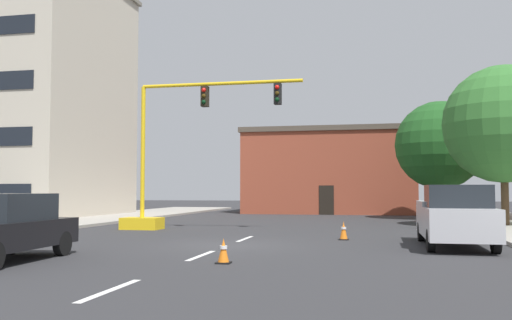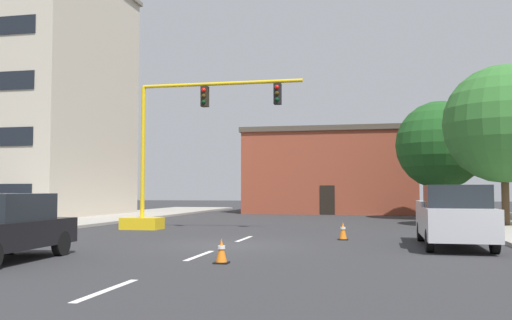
# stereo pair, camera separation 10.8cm
# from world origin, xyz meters

# --- Properties ---
(ground_plane) EXTENTS (160.00, 160.00, 0.00)m
(ground_plane) POSITION_xyz_m (0.00, 0.00, 0.00)
(ground_plane) COLOR #2D2D30
(sidewalk_left) EXTENTS (6.00, 56.00, 0.14)m
(sidewalk_left) POSITION_xyz_m (-12.07, 8.00, 0.07)
(sidewalk_left) COLOR #9E998E
(sidewalk_left) RESTS_ON ground_plane
(lane_stripe_seg_1) EXTENTS (0.16, 2.40, 0.01)m
(lane_stripe_seg_1) POSITION_xyz_m (0.00, -8.50, 0.00)
(lane_stripe_seg_1) COLOR silver
(lane_stripe_seg_1) RESTS_ON ground_plane
(lane_stripe_seg_2) EXTENTS (0.16, 2.40, 0.01)m
(lane_stripe_seg_2) POSITION_xyz_m (0.00, -3.00, 0.00)
(lane_stripe_seg_2) COLOR silver
(lane_stripe_seg_2) RESTS_ON ground_plane
(lane_stripe_seg_3) EXTENTS (0.16, 2.40, 0.01)m
(lane_stripe_seg_3) POSITION_xyz_m (0.00, 2.50, 0.00)
(lane_stripe_seg_3) COLOR silver
(lane_stripe_seg_3) RESTS_ON ground_plane
(building_tall_left) EXTENTS (12.66, 12.51, 16.86)m
(building_tall_left) POSITION_xyz_m (-19.52, 16.71, 8.44)
(building_tall_left) COLOR beige
(building_tall_left) RESTS_ON ground_plane
(building_brick_center) EXTENTS (13.63, 7.59, 6.75)m
(building_brick_center) POSITION_xyz_m (1.37, 27.53, 3.39)
(building_brick_center) COLOR brown
(building_brick_center) RESTS_ON ground_plane
(traffic_signal_gantry) EXTENTS (8.51, 1.20, 6.83)m
(traffic_signal_gantry) POSITION_xyz_m (-4.83, 6.54, 2.21)
(traffic_signal_gantry) COLOR yellow
(traffic_signal_gantry) RESTS_ON ground_plane
(tree_right_far) EXTENTS (5.58, 5.58, 7.49)m
(tree_right_far) POSITION_xyz_m (8.96, 18.72, 4.70)
(tree_right_far) COLOR #4C3823
(tree_right_far) RESTS_ON ground_plane
(tree_right_mid) EXTENTS (5.77, 5.77, 7.96)m
(tree_right_mid) POSITION_xyz_m (11.03, 10.93, 5.06)
(tree_right_mid) COLOR #4C3823
(tree_right_mid) RESTS_ON ground_plane
(pickup_truck_silver) EXTENTS (2.06, 5.42, 1.99)m
(pickup_truck_silver) POSITION_xyz_m (7.29, 0.96, 0.97)
(pickup_truck_silver) COLOR #BCBCC1
(pickup_truck_silver) RESTS_ON ground_plane
(sedan_black_near_left) EXTENTS (1.98, 4.55, 1.74)m
(sedan_black_near_left) POSITION_xyz_m (-4.57, -5.34, 0.89)
(sedan_black_near_left) COLOR black
(sedan_black_near_left) RESTS_ON ground_plane
(traffic_cone_roadside_a) EXTENTS (0.36, 0.36, 0.62)m
(traffic_cone_roadside_a) POSITION_xyz_m (1.05, -4.49, 0.31)
(traffic_cone_roadside_a) COLOR black
(traffic_cone_roadside_a) RESTS_ON ground_plane
(traffic_cone_roadside_b) EXTENTS (0.36, 0.36, 0.68)m
(traffic_cone_roadside_b) POSITION_xyz_m (3.66, 2.79, 0.33)
(traffic_cone_roadside_b) COLOR black
(traffic_cone_roadside_b) RESTS_ON ground_plane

